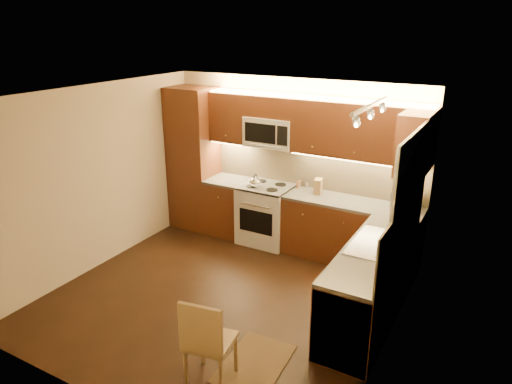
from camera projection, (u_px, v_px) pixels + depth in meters
The scene contains 37 objects.
floor at pixel (224, 297), 5.94m from camera, with size 4.00×4.00×0.01m, color black.
ceiling at pixel (219, 96), 5.09m from camera, with size 4.00×4.00×0.01m, color beige.
wall_back at pixel (294, 162), 7.16m from camera, with size 4.00×0.01×2.50m, color beige.
wall_front at pixel (88, 281), 3.87m from camera, with size 4.00×0.01×2.50m, color beige.
wall_left at pixel (98, 178), 6.43m from camera, with size 0.01×4.00×2.50m, color beige.
wall_right at pixel (395, 240), 4.60m from camera, with size 0.01×4.00×2.50m, color beige.
pantry at pixel (194, 159), 7.70m from camera, with size 0.70×0.60×2.30m, color #461F0F.
base_cab_back_left at pixel (229, 207), 7.64m from camera, with size 0.62×0.60×0.86m, color #461F0F.
counter_back_left at pixel (229, 181), 7.49m from camera, with size 0.62×0.60×0.04m, color #3D3A38.
base_cab_back_right at pixel (350, 233), 6.71m from camera, with size 1.92×0.60×0.86m, color #461F0F.
counter_back_right at pixel (352, 203), 6.56m from camera, with size 1.92×0.60×0.04m, color #3D3A38.
base_cab_right at pixel (369, 287), 5.34m from camera, with size 0.60×2.00×0.86m, color #461F0F.
counter_right at pixel (373, 251), 5.19m from camera, with size 0.60×2.00×0.04m, color #3D3A38.
dishwasher at pixel (349, 319), 4.76m from camera, with size 0.58×0.60×0.84m, color silver.
backsplash_back at pixel (315, 169), 7.01m from camera, with size 3.30×0.02×0.60m, color tan.
backsplash_right at pixel (403, 230), 4.95m from camera, with size 0.02×2.00×0.60m, color tan.
upper_cab_back_left at pixel (232, 117), 7.26m from camera, with size 0.62×0.35×0.75m, color #461F0F.
upper_cab_back_right at pixel (361, 131), 6.33m from camera, with size 1.92×0.35×0.75m, color #461F0F.
upper_cab_bridge at pixel (272, 106), 6.87m from camera, with size 0.76×0.35×0.31m, color #461F0F.
upper_cab_right_corner at pixel (414, 145), 5.62m from camera, with size 0.35×0.50×0.75m, color #461F0F.
stove at pixel (266, 214), 7.30m from camera, with size 0.76×0.65×0.92m, color silver, non-canonical shape.
microwave at pixel (271, 132), 6.98m from camera, with size 0.76×0.38×0.44m, color silver, non-canonical shape.
window_frame at pixel (409, 189), 4.94m from camera, with size 0.03×1.44×1.24m, color silver.
window_blinds at pixel (407, 189), 4.95m from camera, with size 0.02×1.36×1.16m, color silver.
sink at pixel (377, 238), 5.28m from camera, with size 0.52×0.86×0.15m, color silver, non-canonical shape.
faucet at pixel (394, 235), 5.17m from camera, with size 0.20×0.04×0.30m, color silver, non-canonical shape.
track_light_bar at pixel (371, 106), 4.72m from camera, with size 0.04×1.20×0.03m, color silver.
kettle at pixel (255, 181), 7.04m from camera, with size 0.18×0.18×0.21m, color silver, non-canonical shape.
toaster_oven at pixel (407, 200), 6.30m from camera, with size 0.38×0.28×0.23m, color silver.
knife_block at pixel (318, 186), 6.83m from camera, with size 0.10×0.16×0.22m, color #8F6340.
spice_jar_a at pixel (300, 184), 7.13m from camera, with size 0.04×0.04×0.09m, color silver.
spice_jar_b at pixel (300, 183), 7.15m from camera, with size 0.04×0.04×0.10m, color brown.
spice_jar_c at pixel (307, 185), 7.10m from camera, with size 0.05×0.05×0.09m, color silver.
spice_jar_d at pixel (298, 185), 7.08m from camera, with size 0.05×0.05×0.11m, color brown.
soap_bottle at pixel (412, 220), 5.72m from camera, with size 0.08×0.09×0.19m, color #B5B6BA.
rug at pixel (255, 364), 4.76m from camera, with size 0.58×0.87×0.01m, color black.
dining_chair at pixel (210, 339), 4.40m from camera, with size 0.42×0.42×0.94m, color #8F6340, non-canonical shape.
Camera 1 is at (2.86, -4.30, 3.24)m, focal length 33.25 mm.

